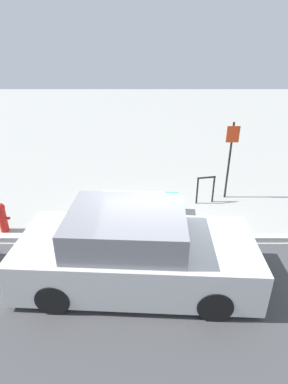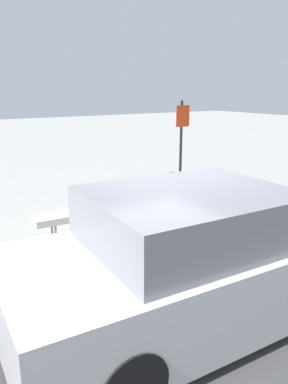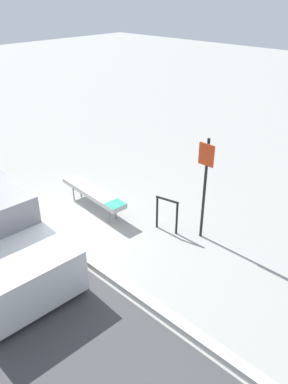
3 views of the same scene
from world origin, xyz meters
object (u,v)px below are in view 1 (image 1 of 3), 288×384
fire_hydrant (1,217)px  sign_post (230,154)px  parked_car_near (134,251)px  bench (139,196)px  bike_rack (205,187)px

fire_hydrant → sign_post: bearing=17.5°
sign_post → fire_hydrant: size_ratio=3.01×
sign_post → parked_car_near: size_ratio=0.52×
sign_post → parked_car_near: sign_post is taller
bench → fire_hydrant: 3.51m
sign_post → parked_car_near: bearing=-126.1°
bench → sign_post: size_ratio=0.93×
bench → sign_post: (2.59, 0.90, 0.91)m
bike_rack → fire_hydrant: bearing=-163.8°
bench → sign_post: sign_post is taller
bench → bike_rack: bearing=20.1°
bench → bike_rack: bike_rack is taller
bench → bike_rack: size_ratio=2.60×
fire_hydrant → bench: bearing=16.3°
bike_rack → fire_hydrant: (-5.26, -1.53, -0.09)m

